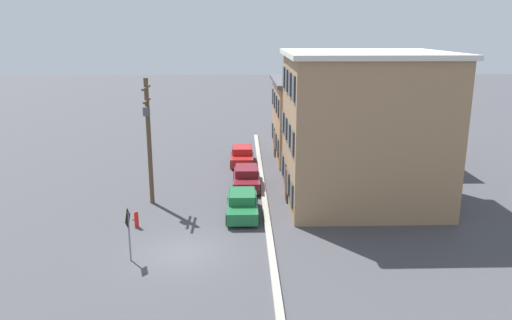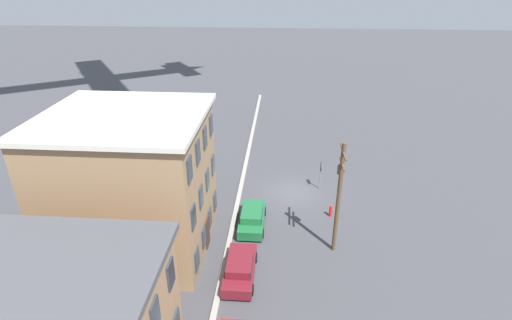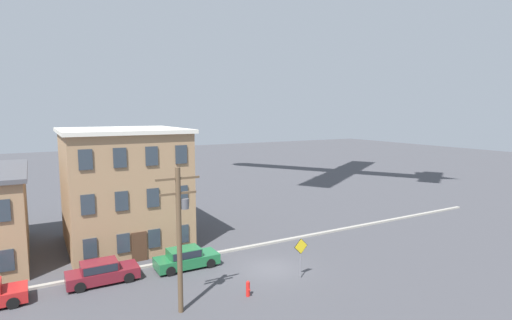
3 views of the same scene
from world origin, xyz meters
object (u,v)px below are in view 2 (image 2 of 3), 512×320
car_maroon (240,268)px  caution_sign (321,170)px  utility_pole (339,193)px  fire_hydrant (331,211)px  car_green (252,217)px

car_maroon → caution_sign: caution_sign is taller
utility_pole → fire_hydrant: (4.05, -0.18, -4.05)m
car_maroon → car_green: (5.56, -0.31, 0.00)m
car_maroon → fire_hydrant: (7.29, -6.32, -0.27)m
caution_sign → utility_pole: size_ratio=0.34×
utility_pole → car_maroon: bearing=117.8°
utility_pole → car_green: bearing=68.3°
car_maroon → utility_pole: 7.90m
car_maroon → caution_sign: 12.94m
car_maroon → fire_hydrant: car_maroon is taller
car_maroon → fire_hydrant: size_ratio=4.58×
fire_hydrant → utility_pole: bearing=177.4°
car_green → caution_sign: size_ratio=1.62×
car_maroon → car_green: 5.57m
car_maroon → caution_sign: (11.53, -5.77, 1.09)m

